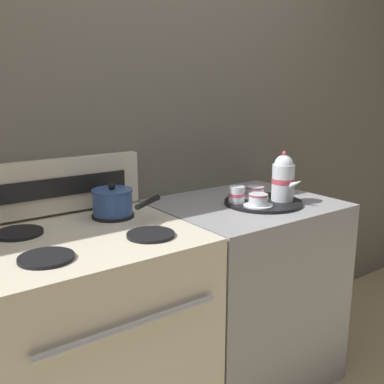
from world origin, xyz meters
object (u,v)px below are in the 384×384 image
(teacup_right, at_px, (255,192))
(creamer_jug, at_px, (237,194))
(stove, at_px, (91,346))
(teapot, at_px, (283,178))
(serving_tray, at_px, (263,202))
(teacup_left, at_px, (258,200))
(saucepan, at_px, (113,202))

(teacup_right, bearing_deg, creamer_jug, -173.83)
(stove, distance_m, creamer_jug, 0.87)
(teapot, height_order, creamer_jug, teapot)
(teacup_right, distance_m, creamer_jug, 0.13)
(serving_tray, relative_size, teapot, 1.56)
(teacup_left, relative_size, creamer_jug, 1.73)
(saucepan, relative_size, teacup_left, 2.17)
(saucepan, height_order, teapot, teapot)
(serving_tray, xyz_separation_m, creamer_jug, (-0.12, 0.05, 0.04))
(teapot, relative_size, teacup_left, 1.77)
(teapot, bearing_deg, stove, 173.31)
(teacup_right, xyz_separation_m, creamer_jug, (-0.13, -0.01, 0.01))
(teapot, distance_m, creamer_jug, 0.23)
(serving_tray, bearing_deg, teapot, -28.59)
(teacup_right, bearing_deg, saucepan, 167.49)
(serving_tray, bearing_deg, teacup_left, -147.91)
(stove, height_order, creamer_jug, creamer_jug)
(stove, height_order, teacup_right, teacup_right)
(stove, relative_size, teapot, 4.00)
(saucepan, distance_m, teapot, 0.76)
(teacup_right, bearing_deg, teacup_left, -128.33)
(saucepan, distance_m, serving_tray, 0.68)
(stove, distance_m, saucepan, 0.56)
(stove, xyz_separation_m, saucepan, (0.19, 0.14, 0.51))
(teacup_left, distance_m, teacup_right, 0.15)
(saucepan, xyz_separation_m, teacup_right, (0.65, -0.14, -0.02))
(serving_tray, bearing_deg, stove, 175.63)
(serving_tray, distance_m, teapot, 0.14)
(stove, relative_size, teacup_left, 7.09)
(teacup_left, bearing_deg, serving_tray, 32.09)
(teapot, bearing_deg, serving_tray, 151.41)
(serving_tray, relative_size, teacup_left, 2.77)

